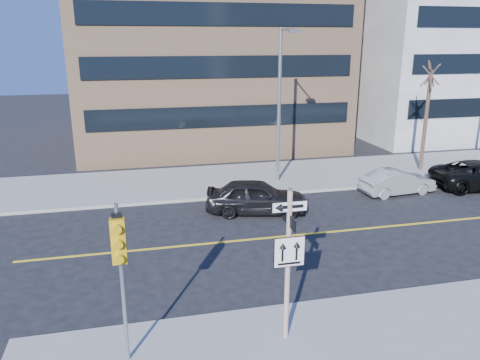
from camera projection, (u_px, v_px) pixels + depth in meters
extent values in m
plane|color=black|center=(260.00, 293.00, 14.57)|extent=(120.00, 120.00, 0.00)
cylinder|color=white|center=(288.00, 267.00, 11.62)|extent=(0.13, 0.13, 4.00)
cylinder|color=gray|center=(290.00, 189.00, 11.03)|extent=(0.10, 0.10, 0.06)
cube|color=black|center=(290.00, 207.00, 11.16)|extent=(0.92, 0.03, 0.30)
cube|color=black|center=(289.00, 220.00, 11.26)|extent=(0.03, 0.92, 0.30)
cube|color=white|center=(289.00, 252.00, 11.41)|extent=(0.80, 0.03, 0.80)
cylinder|color=gray|center=(122.00, 285.00, 10.76)|extent=(0.09, 0.09, 4.00)
cube|color=gold|center=(118.00, 241.00, 10.22)|extent=(0.32, 0.22, 1.05)
sphere|color=#8C0705|center=(117.00, 228.00, 10.01)|extent=(0.17, 0.17, 0.17)
sphere|color=black|center=(118.00, 243.00, 10.11)|extent=(0.17, 0.17, 0.17)
sphere|color=black|center=(119.00, 258.00, 10.21)|extent=(0.17, 0.17, 0.17)
imported|color=black|center=(256.00, 197.00, 21.10)|extent=(2.80, 4.84, 1.55)
imported|color=gray|center=(397.00, 182.00, 23.74)|extent=(1.72, 3.97, 1.27)
cylinder|color=gray|center=(279.00, 108.00, 24.50)|extent=(0.18, 0.18, 8.00)
cylinder|color=gray|center=(287.00, 29.00, 22.44)|extent=(0.10, 2.20, 0.10)
cube|color=gray|center=(294.00, 31.00, 21.54)|extent=(0.55, 0.30, 0.16)
cylinder|color=#36281F|center=(426.00, 121.00, 27.03)|extent=(0.22, 0.22, 5.80)
cube|color=tan|center=(200.00, 20.00, 35.73)|extent=(18.00, 18.00, 18.00)
cube|color=#989A9D|center=(457.00, 40.00, 39.97)|extent=(20.00, 16.00, 15.00)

